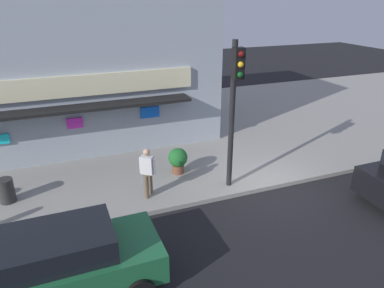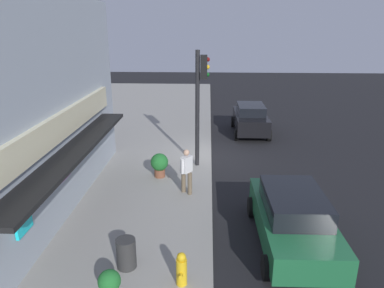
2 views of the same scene
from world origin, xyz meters
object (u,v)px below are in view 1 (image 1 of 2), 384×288
parked_car_green (59,263)px  trash_can (6,191)px  potted_plant_by_window (178,159)px  traffic_light (234,98)px  pedestrian (148,171)px

parked_car_green → trash_can: bearing=108.3°
trash_can → potted_plant_by_window: size_ratio=0.81×
potted_plant_by_window → parked_car_green: size_ratio=0.22×
traffic_light → pedestrian: size_ratio=2.92×
traffic_light → trash_can: traffic_light is taller
trash_can → pedestrian: 4.51m
trash_can → traffic_light: bearing=-13.3°
trash_can → parked_car_green: 4.68m
traffic_light → trash_can: (-7.09, 1.67, -2.75)m
trash_can → pedestrian: bearing=-16.4°
potted_plant_by_window → parked_car_green: 6.09m
trash_can → potted_plant_by_window: bearing=-0.9°
traffic_light → potted_plant_by_window: size_ratio=5.00×
traffic_light → potted_plant_by_window: 3.32m
pedestrian → parked_car_green: bearing=-131.8°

